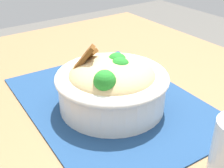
% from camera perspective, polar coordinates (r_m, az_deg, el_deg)
% --- Properties ---
extents(table, '(1.07, 0.89, 0.77)m').
position_cam_1_polar(table, '(0.66, 0.36, -9.79)').
color(table, olive).
rests_on(table, ground_plane).
extents(placemat, '(0.44, 0.34, 0.00)m').
position_cam_1_polar(placemat, '(0.61, -0.40, -3.61)').
color(placemat, navy).
rests_on(placemat, table).
extents(bowl, '(0.22, 0.22, 0.13)m').
position_cam_1_polar(bowl, '(0.57, -0.01, 0.07)').
color(bowl, silver).
rests_on(bowl, placemat).
extents(fork, '(0.05, 0.14, 0.00)m').
position_cam_1_polar(fork, '(0.67, -3.09, -0.39)').
color(fork, silver).
rests_on(fork, placemat).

